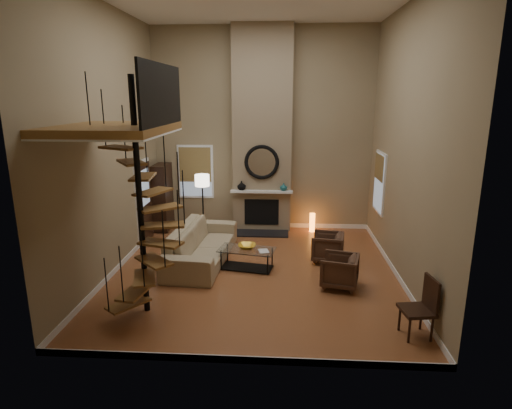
# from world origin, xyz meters

# --- Properties ---
(ground) EXTENTS (6.00, 6.50, 0.01)m
(ground) POSITION_xyz_m (0.00, 0.00, -0.01)
(ground) COLOR #AF6738
(ground) RESTS_ON ground
(back_wall) EXTENTS (6.00, 0.02, 5.50)m
(back_wall) POSITION_xyz_m (0.00, 3.25, 2.75)
(back_wall) COLOR #907E5D
(back_wall) RESTS_ON ground
(front_wall) EXTENTS (6.00, 0.02, 5.50)m
(front_wall) POSITION_xyz_m (0.00, -3.25, 2.75)
(front_wall) COLOR #907E5D
(front_wall) RESTS_ON ground
(left_wall) EXTENTS (0.02, 6.50, 5.50)m
(left_wall) POSITION_xyz_m (-3.00, 0.00, 2.75)
(left_wall) COLOR #907E5D
(left_wall) RESTS_ON ground
(right_wall) EXTENTS (0.02, 6.50, 5.50)m
(right_wall) POSITION_xyz_m (3.00, 0.00, 2.75)
(right_wall) COLOR #907E5D
(right_wall) RESTS_ON ground
(baseboard_back) EXTENTS (6.00, 0.02, 0.12)m
(baseboard_back) POSITION_xyz_m (0.00, 3.24, 0.06)
(baseboard_back) COLOR white
(baseboard_back) RESTS_ON ground
(baseboard_front) EXTENTS (6.00, 0.02, 0.12)m
(baseboard_front) POSITION_xyz_m (0.00, -3.24, 0.06)
(baseboard_front) COLOR white
(baseboard_front) RESTS_ON ground
(baseboard_left) EXTENTS (0.02, 6.50, 0.12)m
(baseboard_left) POSITION_xyz_m (-2.99, 0.00, 0.06)
(baseboard_left) COLOR white
(baseboard_left) RESTS_ON ground
(baseboard_right) EXTENTS (0.02, 6.50, 0.12)m
(baseboard_right) POSITION_xyz_m (2.99, 0.00, 0.06)
(baseboard_right) COLOR white
(baseboard_right) RESTS_ON ground
(chimney_breast) EXTENTS (1.60, 0.38, 5.50)m
(chimney_breast) POSITION_xyz_m (0.00, 3.06, 2.75)
(chimney_breast) COLOR #877358
(chimney_breast) RESTS_ON ground
(hearth) EXTENTS (1.50, 0.60, 0.04)m
(hearth) POSITION_xyz_m (0.00, 2.57, 0.02)
(hearth) COLOR black
(hearth) RESTS_ON ground
(firebox) EXTENTS (0.95, 0.02, 0.72)m
(firebox) POSITION_xyz_m (0.00, 2.86, 0.55)
(firebox) COLOR black
(firebox) RESTS_ON chimney_breast
(mantel) EXTENTS (1.70, 0.18, 0.06)m
(mantel) POSITION_xyz_m (0.00, 2.78, 1.15)
(mantel) COLOR white
(mantel) RESTS_ON chimney_breast
(mirror_frame) EXTENTS (0.94, 0.10, 0.94)m
(mirror_frame) POSITION_xyz_m (0.00, 2.84, 1.95)
(mirror_frame) COLOR black
(mirror_frame) RESTS_ON chimney_breast
(mirror_disc) EXTENTS (0.80, 0.01, 0.80)m
(mirror_disc) POSITION_xyz_m (0.00, 2.85, 1.95)
(mirror_disc) COLOR white
(mirror_disc) RESTS_ON chimney_breast
(vase_left) EXTENTS (0.24, 0.24, 0.25)m
(vase_left) POSITION_xyz_m (-0.55, 2.82, 1.30)
(vase_left) COLOR black
(vase_left) RESTS_ON mantel
(vase_right) EXTENTS (0.20, 0.20, 0.21)m
(vase_right) POSITION_xyz_m (0.60, 2.82, 1.28)
(vase_right) COLOR #1A575C
(vase_right) RESTS_ON mantel
(window_back) EXTENTS (1.02, 0.06, 1.52)m
(window_back) POSITION_xyz_m (-1.90, 3.22, 1.62)
(window_back) COLOR white
(window_back) RESTS_ON back_wall
(window_right) EXTENTS (0.06, 1.02, 1.52)m
(window_right) POSITION_xyz_m (2.97, 2.00, 1.63)
(window_right) COLOR white
(window_right) RESTS_ON right_wall
(entry_door) EXTENTS (0.10, 1.05, 2.16)m
(entry_door) POSITION_xyz_m (-2.95, 1.80, 1.05)
(entry_door) COLOR white
(entry_door) RESTS_ON ground
(loft) EXTENTS (1.70, 2.20, 1.09)m
(loft) POSITION_xyz_m (-2.04, -1.80, 3.24)
(loft) COLOR olive
(loft) RESTS_ON left_wall
(spiral_stair) EXTENTS (1.47, 1.47, 4.06)m
(spiral_stair) POSITION_xyz_m (-1.78, -1.79, 1.78)
(spiral_stair) COLOR black
(spiral_stair) RESTS_ON ground
(hutch) EXTENTS (0.38, 0.82, 1.83)m
(hutch) POSITION_xyz_m (-2.77, 2.83, 0.95)
(hutch) COLOR black
(hutch) RESTS_ON ground
(sofa) EXTENTS (1.32, 2.93, 0.84)m
(sofa) POSITION_xyz_m (-1.27, 0.57, 0.40)
(sofa) COLOR tan
(sofa) RESTS_ON ground
(armchair_near) EXTENTS (0.81, 0.80, 0.64)m
(armchair_near) POSITION_xyz_m (1.68, 0.68, 0.35)
(armchair_near) COLOR #493022
(armchair_near) RESTS_ON ground
(armchair_far) EXTENTS (0.85, 0.84, 0.64)m
(armchair_far) POSITION_xyz_m (1.78, -0.67, 0.35)
(armchair_far) COLOR #493022
(armchair_far) RESTS_ON ground
(coffee_table) EXTENTS (1.30, 0.82, 0.45)m
(coffee_table) POSITION_xyz_m (-0.19, 0.17, 0.28)
(coffee_table) COLOR silver
(coffee_table) RESTS_ON ground
(bowl) EXTENTS (0.39, 0.39, 0.10)m
(bowl) POSITION_xyz_m (-0.19, 0.22, 0.50)
(bowl) COLOR gold
(bowl) RESTS_ON coffee_table
(book) EXTENTS (0.27, 0.32, 0.03)m
(book) POSITION_xyz_m (0.16, 0.02, 0.46)
(book) COLOR gray
(book) RESTS_ON coffee_table
(floor_lamp) EXTENTS (0.38, 0.38, 1.70)m
(floor_lamp) POSITION_xyz_m (-1.53, 2.24, 1.41)
(floor_lamp) COLOR black
(floor_lamp) RESTS_ON ground
(accent_lamp) EXTENTS (0.15, 0.15, 0.55)m
(accent_lamp) POSITION_xyz_m (1.41, 2.89, 0.25)
(accent_lamp) COLOR orange
(accent_lamp) RESTS_ON ground
(side_chair) EXTENTS (0.54, 0.54, 1.00)m
(side_chair) POSITION_xyz_m (2.78, -2.34, 0.53)
(side_chair) COLOR black
(side_chair) RESTS_ON ground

